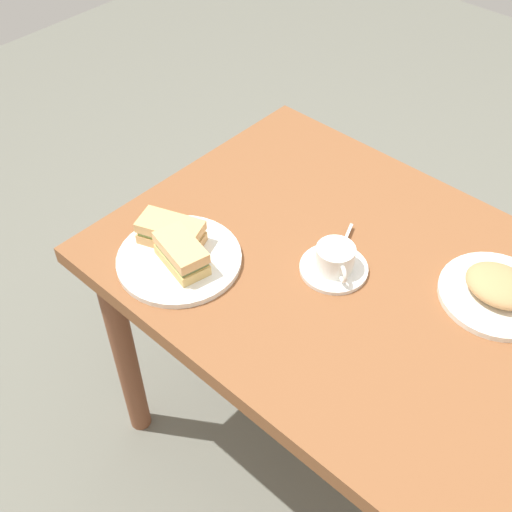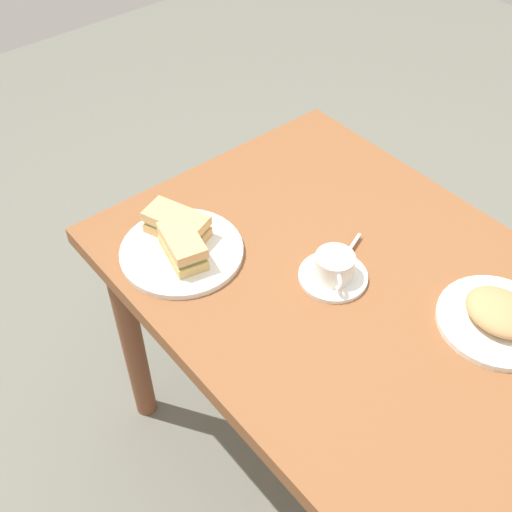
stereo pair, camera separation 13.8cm
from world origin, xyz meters
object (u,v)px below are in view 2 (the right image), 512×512
at_px(sandwich_back, 177,224).
at_px(coffee_saucer, 333,276).
at_px(coffee_cup, 335,266).
at_px(spoon, 348,252).
at_px(sandwich_plate, 182,252).
at_px(dining_table, 380,337).
at_px(sandwich_front, 183,246).
at_px(side_plate, 496,321).

xyz_separation_m(sandwich_back, coffee_saucer, (-0.31, -0.18, -0.04)).
xyz_separation_m(coffee_cup, spoon, (0.03, -0.07, -0.03)).
relative_size(sandwich_plate, spoon, 2.86).
bearing_deg(dining_table, spoon, -15.86).
bearing_deg(dining_table, sandwich_front, 32.85).
height_order(dining_table, spoon, spoon).
bearing_deg(dining_table, side_plate, -139.90).
bearing_deg(sandwich_front, coffee_saucer, -138.62).
relative_size(coffee_saucer, spoon, 1.55).
height_order(dining_table, sandwich_front, sandwich_front).
xyz_separation_m(sandwich_plate, coffee_cup, (-0.27, -0.21, 0.03)).
bearing_deg(sandwich_front, sandwich_back, -24.76).
xyz_separation_m(sandwich_plate, spoon, (-0.24, -0.28, 0.01)).
bearing_deg(coffee_cup, sandwich_back, 30.42).
distance_m(coffee_saucer, side_plate, 0.34).
distance_m(coffee_saucer, spoon, 0.08).
relative_size(dining_table, sandwich_back, 8.03).
xyz_separation_m(sandwich_back, spoon, (-0.28, -0.26, -0.03)).
distance_m(dining_table, spoon, 0.20).
distance_m(sandwich_plate, spoon, 0.37).
bearing_deg(coffee_cup, sandwich_front, 41.11).
bearing_deg(coffee_saucer, coffee_cup, 146.21).
xyz_separation_m(dining_table, sandwich_back, (0.44, 0.21, 0.14)).
bearing_deg(spoon, sandwich_plate, 49.67).
relative_size(dining_table, spoon, 13.24).
height_order(sandwich_back, coffee_saucer, sandwich_back).
bearing_deg(side_plate, dining_table, 40.10).
bearing_deg(sandwich_back, sandwich_plate, 153.81).
relative_size(sandwich_back, side_plate, 0.66).
distance_m(sandwich_front, sandwich_back, 0.07).
relative_size(sandwich_front, sandwich_back, 0.88).
bearing_deg(sandwich_plate, coffee_cup, -142.19).
relative_size(sandwich_plate, side_plate, 1.15).
relative_size(dining_table, side_plate, 5.32).
xyz_separation_m(sandwich_front, coffee_cup, (-0.25, -0.21, -0.00)).
xyz_separation_m(sandwich_plate, sandwich_back, (0.05, -0.02, 0.04)).
bearing_deg(sandwich_plate, spoon, -130.33).
relative_size(sandwich_plate, coffee_saucer, 1.85).
xyz_separation_m(dining_table, coffee_saucer, (0.13, 0.03, 0.10)).
height_order(sandwich_front, coffee_cup, sandwich_front).
distance_m(sandwich_plate, side_plate, 0.67).
height_order(coffee_saucer, side_plate, side_plate).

